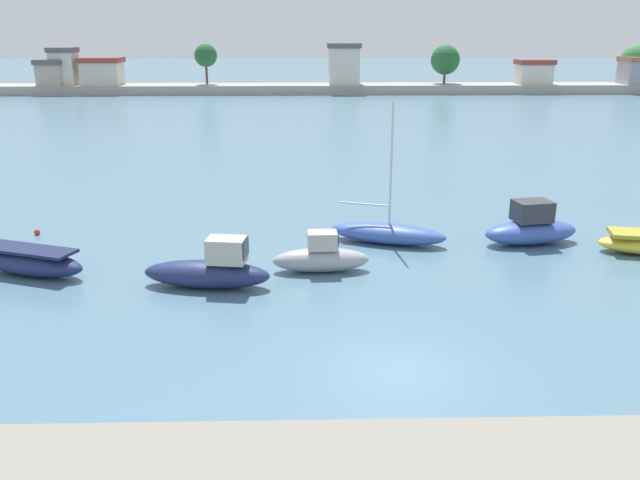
# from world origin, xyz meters

# --- Properties ---
(ground_plane) EXTENTS (400.00, 400.00, 0.00)m
(ground_plane) POSITION_xyz_m (0.00, 0.00, 0.00)
(ground_plane) COLOR slate
(moored_boat_0) EXTENTS (4.93, 2.98, 1.09)m
(moored_boat_0) POSITION_xyz_m (-13.38, 8.06, 0.53)
(moored_boat_0) COLOR navy
(moored_boat_0) RESTS_ON ground
(moored_boat_1) EXTENTS (4.94, 2.07, 1.94)m
(moored_boat_1) POSITION_xyz_m (-6.18, 6.56, 0.66)
(moored_boat_1) COLOR navy
(moored_boat_1) RESTS_ON ground
(moored_boat_2) EXTENTS (3.88, 1.33, 1.64)m
(moored_boat_2) POSITION_xyz_m (-1.99, 8.14, 0.59)
(moored_boat_2) COLOR #9E9EA3
(moored_boat_2) RESTS_ON ground
(moored_boat_3) EXTENTS (5.46, 3.16, 6.31)m
(moored_boat_3) POSITION_xyz_m (1.10, 11.71, 0.48)
(moored_boat_3) COLOR #3856A8
(moored_boat_3) RESTS_ON ground
(moored_boat_4) EXTENTS (4.59, 2.48, 1.98)m
(moored_boat_4) POSITION_xyz_m (7.52, 11.48, 0.72)
(moored_boat_4) COLOR #3856A8
(moored_boat_4) RESTS_ON ground
(mooring_buoy_1) EXTENTS (0.28, 0.28, 0.28)m
(mooring_buoy_1) POSITION_xyz_m (-15.19, 13.38, 0.14)
(mooring_buoy_1) COLOR red
(mooring_buoy_1) RESTS_ON ground
(distant_shoreline) EXTENTS (116.83, 6.17, 7.16)m
(distant_shoreline) POSITION_xyz_m (0.99, 83.93, 2.04)
(distant_shoreline) COLOR #9E998C
(distant_shoreline) RESTS_ON ground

